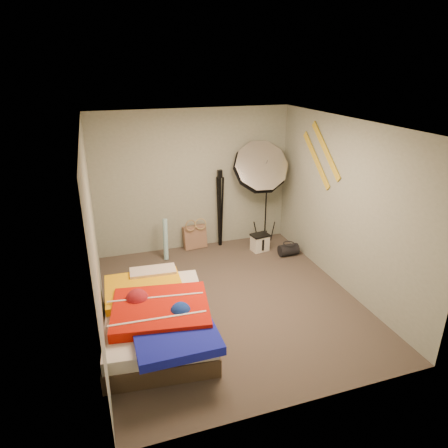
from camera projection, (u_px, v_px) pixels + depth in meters
name	position (u px, v px, depth m)	size (l,w,h in m)	color
floor	(230.00, 300.00, 5.76)	(4.00, 4.00, 0.00)	#50453D
ceiling	(232.00, 124.00, 4.82)	(4.00, 4.00, 0.00)	silver
wall_back	(194.00, 181.00, 7.05)	(3.50, 3.50, 0.00)	#99A091
wall_front	(305.00, 298.00, 3.53)	(3.50, 3.50, 0.00)	#99A091
wall_left	(93.00, 237.00, 4.78)	(4.00, 4.00, 0.00)	#99A091
wall_right	(345.00, 206.00, 5.80)	(4.00, 4.00, 0.00)	#99A091
tote_bag	(195.00, 237.00, 7.34)	(0.43, 0.13, 0.43)	#9D755D
wrapping_roll	(166.00, 239.00, 6.89)	(0.08, 0.08, 0.72)	#4CABC1
camera_case	(260.00, 243.00, 7.25)	(0.29, 0.21, 0.29)	white
duffel_bag	(288.00, 250.00, 7.08)	(0.21, 0.21, 0.34)	black
wall_stripe_upper	(326.00, 151.00, 6.06)	(0.02, 1.10, 0.10)	gold
wall_stripe_lower	(316.00, 160.00, 6.35)	(0.02, 1.10, 0.10)	gold
bed	(158.00, 317.00, 4.93)	(1.43, 2.00, 0.53)	#4A3929
photo_umbrella	(260.00, 168.00, 7.01)	(1.26, 0.98, 2.05)	black
camera_tripod	(220.00, 203.00, 7.22)	(0.08, 0.08, 1.44)	black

